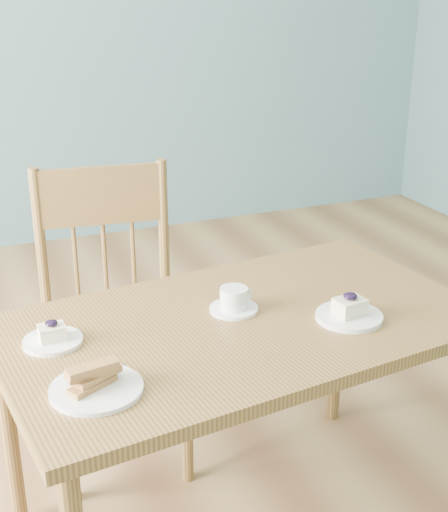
% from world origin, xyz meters
% --- Properties ---
extents(room, '(5.01, 5.01, 2.71)m').
position_xyz_m(room, '(0.00, 0.00, 1.35)').
color(room, '#AA814F').
rests_on(room, ground).
extents(dining_table, '(1.36, 0.88, 0.69)m').
position_xyz_m(dining_table, '(-0.01, -0.21, 0.62)').
color(dining_table, olive).
rests_on(dining_table, ground).
extents(dining_chair, '(0.50, 0.48, 0.99)m').
position_xyz_m(dining_chair, '(-0.25, 0.29, 0.50)').
color(dining_chair, olive).
rests_on(dining_chair, ground).
extents(cheesecake_plate_near, '(0.18, 0.18, 0.08)m').
position_xyz_m(cheesecake_plate_near, '(0.26, -0.31, 0.70)').
color(cheesecake_plate_near, white).
rests_on(cheesecake_plate_near, dining_table).
extents(cheesecake_plate_far, '(0.15, 0.15, 0.06)m').
position_xyz_m(cheesecake_plate_far, '(-0.50, -0.15, 0.70)').
color(cheesecake_plate_far, white).
rests_on(cheesecake_plate_far, dining_table).
extents(coffee_cup, '(0.13, 0.13, 0.07)m').
position_xyz_m(coffee_cup, '(-0.00, -0.15, 0.71)').
color(coffee_cup, white).
rests_on(coffee_cup, dining_table).
extents(biscotti_plate, '(0.21, 0.21, 0.07)m').
position_xyz_m(biscotti_plate, '(-0.45, -0.41, 0.71)').
color(biscotti_plate, white).
rests_on(biscotti_plate, dining_table).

